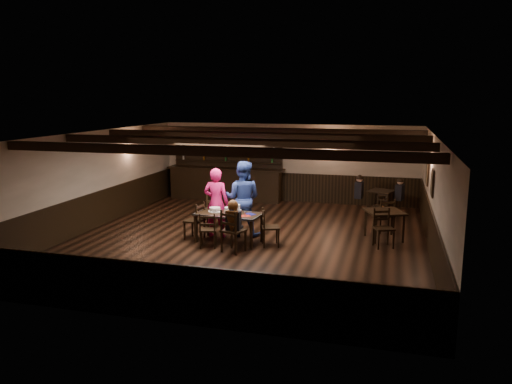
% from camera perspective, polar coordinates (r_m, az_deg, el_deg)
% --- Properties ---
extents(ground, '(10.00, 10.00, 0.00)m').
position_cam_1_polar(ground, '(12.98, -0.95, -5.40)').
color(ground, black).
rests_on(ground, ground).
extents(room_shell, '(9.02, 10.02, 2.71)m').
position_cam_1_polar(room_shell, '(12.63, -0.89, 2.26)').
color(room_shell, beige).
rests_on(room_shell, ground).
extents(dining_table, '(1.72, 1.00, 0.75)m').
position_cam_1_polar(dining_table, '(12.56, -3.14, -2.77)').
color(dining_table, black).
rests_on(dining_table, ground).
extents(chair_near_left, '(0.49, 0.48, 0.87)m').
position_cam_1_polar(chair_near_left, '(12.17, -5.55, -4.07)').
color(chair_near_left, black).
rests_on(chair_near_left, ground).
extents(chair_near_right, '(0.61, 0.59, 1.03)m').
position_cam_1_polar(chair_near_right, '(11.73, -2.85, -4.12)').
color(chair_near_right, black).
rests_on(chair_near_right, ground).
extents(chair_end_left, '(0.49, 0.51, 0.97)m').
position_cam_1_polar(chair_end_left, '(12.92, -6.74, -2.96)').
color(chair_end_left, black).
rests_on(chair_end_left, ground).
extents(chair_end_right, '(0.54, 0.55, 0.94)m').
position_cam_1_polar(chair_end_right, '(12.28, 1.30, -3.70)').
color(chair_end_right, black).
rests_on(chair_end_right, ground).
extents(chair_far_pushed, '(0.65, 0.65, 1.02)m').
position_cam_1_polar(chair_far_pushed, '(14.14, -4.72, -1.60)').
color(chair_far_pushed, black).
rests_on(chair_far_pushed, ground).
extents(woman_pink, '(0.68, 0.46, 1.82)m').
position_cam_1_polar(woman_pink, '(13.04, -4.57, -1.22)').
color(woman_pink, '#DD1370').
rests_on(woman_pink, ground).
extents(man_blue, '(0.99, 0.78, 1.99)m').
position_cam_1_polar(man_blue, '(13.11, -1.53, -0.75)').
color(man_blue, navy).
rests_on(man_blue, ground).
extents(seated_person, '(0.34, 0.51, 0.83)m').
position_cam_1_polar(seated_person, '(11.73, -2.63, -2.97)').
color(seated_person, black).
rests_on(seated_person, ground).
extents(cake, '(0.34, 0.34, 0.11)m').
position_cam_1_polar(cake, '(12.76, -4.73, -2.01)').
color(cake, white).
rests_on(cake, dining_table).
extents(plate_stack_a, '(0.18, 0.18, 0.17)m').
position_cam_1_polar(plate_stack_a, '(12.48, -3.20, -2.12)').
color(plate_stack_a, white).
rests_on(plate_stack_a, dining_table).
extents(plate_stack_b, '(0.19, 0.19, 0.22)m').
position_cam_1_polar(plate_stack_b, '(12.52, -2.26, -1.93)').
color(plate_stack_b, white).
rests_on(plate_stack_b, dining_table).
extents(tea_light, '(0.05, 0.05, 0.06)m').
position_cam_1_polar(tea_light, '(12.60, -2.50, -2.26)').
color(tea_light, '#A5A8AD').
rests_on(tea_light, dining_table).
extents(salt_shaker, '(0.04, 0.04, 0.09)m').
position_cam_1_polar(salt_shaker, '(12.34, -2.00, -2.43)').
color(salt_shaker, silver).
rests_on(salt_shaker, dining_table).
extents(pepper_shaker, '(0.04, 0.04, 0.10)m').
position_cam_1_polar(pepper_shaker, '(12.32, -1.26, -2.44)').
color(pepper_shaker, '#A5A8AD').
rests_on(pepper_shaker, dining_table).
extents(drink_glass, '(0.07, 0.07, 0.10)m').
position_cam_1_polar(drink_glass, '(12.49, -1.81, -2.25)').
color(drink_glass, silver).
rests_on(drink_glass, dining_table).
extents(menu_red, '(0.34, 0.29, 0.00)m').
position_cam_1_polar(menu_red, '(12.25, -1.32, -2.73)').
color(menu_red, maroon).
rests_on(menu_red, dining_table).
extents(menu_blue, '(0.33, 0.32, 0.00)m').
position_cam_1_polar(menu_blue, '(12.44, -0.64, -2.53)').
color(menu_blue, '#0F0E4A').
rests_on(menu_blue, dining_table).
extents(bar_counter, '(4.20, 0.70, 2.20)m').
position_cam_1_polar(bar_counter, '(17.85, -3.43, 1.47)').
color(bar_counter, black).
rests_on(bar_counter, ground).
extents(back_table_a, '(1.16, 1.16, 0.75)m').
position_cam_1_polar(back_table_a, '(13.23, 14.49, -2.51)').
color(back_table_a, black).
rests_on(back_table_a, ground).
extents(back_table_b, '(0.94, 0.94, 0.75)m').
position_cam_1_polar(back_table_b, '(16.08, 14.13, -0.20)').
color(back_table_b, black).
rests_on(back_table_b, ground).
extents(bg_patron_left, '(0.27, 0.39, 0.74)m').
position_cam_1_polar(bg_patron_left, '(16.07, 11.71, 0.61)').
color(bg_patron_left, black).
rests_on(bg_patron_left, ground).
extents(bg_patron_right, '(0.30, 0.39, 0.71)m').
position_cam_1_polar(bg_patron_right, '(16.05, 16.11, 0.32)').
color(bg_patron_right, black).
rests_on(bg_patron_right, ground).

